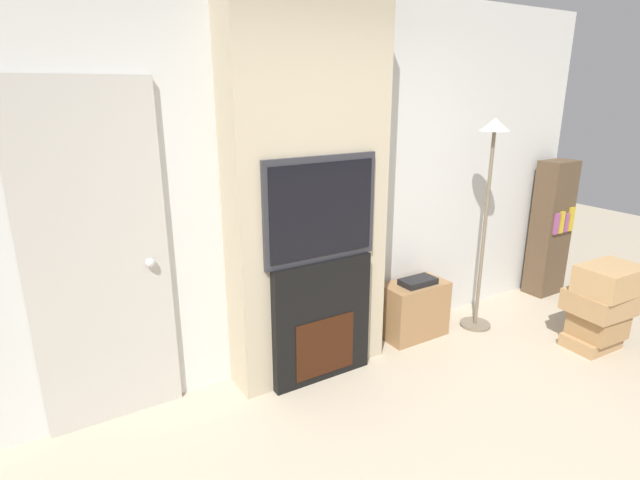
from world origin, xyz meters
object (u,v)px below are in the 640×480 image
television (320,209)px  media_stand (414,308)px  box_stack (602,304)px  bookshelf (551,229)px  floor_lamp (489,185)px  fireplace (320,320)px

television → media_stand: size_ratio=1.54×
box_stack → bookshelf: (0.66, 0.95, 0.30)m
television → floor_lamp: size_ratio=0.47×
television → box_stack: bearing=-20.9°
television → floor_lamp: bearing=-1.5°
bookshelf → fireplace: bearing=-177.3°
box_stack → bookshelf: 1.19m
floor_lamp → bookshelf: 1.34m
fireplace → bookshelf: size_ratio=0.66×
television → bookshelf: television is taller
box_stack → media_stand: (-1.13, 0.94, -0.13)m
fireplace → media_stand: fireplace is taller
fireplace → media_stand: bearing=6.8°
floor_lamp → box_stack: 1.29m
bookshelf → box_stack: bearing=-124.8°
floor_lamp → box_stack: bearing=-55.2°
media_stand → bookshelf: bookshelf is taller
floor_lamp → box_stack: size_ratio=2.57×
floor_lamp → media_stand: bearing=164.6°
fireplace → television: (0.00, -0.00, 0.81)m
television → bookshelf: size_ratio=0.63×
media_stand → bookshelf: size_ratio=0.40×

